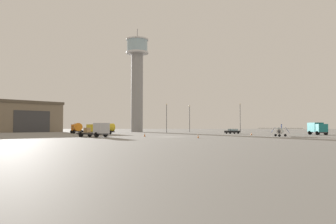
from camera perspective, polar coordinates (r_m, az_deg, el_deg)
name	(u,v)px	position (r m, az deg, el deg)	size (l,w,h in m)	color
ground_plane	(170,137)	(64.34, 0.31, -4.39)	(400.00, 400.00, 0.00)	gray
control_tower	(137,75)	(123.76, -5.46, 6.47)	(8.44, 8.44, 39.22)	gray
hangar	(23,117)	(131.32, -24.23, -0.79)	(30.02, 29.69, 11.10)	#7A6B56
airplane_white	(280,131)	(70.61, 19.17, -3.11)	(8.34, 6.66, 2.57)	white
truck_box_teal	(317,128)	(86.80, 24.76, -2.57)	(3.08, 5.74, 3.00)	#38383D
truck_flatbed_silver	(97,130)	(63.77, -12.40, -3.17)	(7.01, 6.26, 2.72)	#38383D
truck_fuel_tanker_yellow	(101,128)	(86.00, -11.65, -2.80)	(7.07, 6.01, 2.84)	#38383D
truck_fuel_tanker_orange	(77,128)	(98.10, -15.75, -2.68)	(4.48, 6.08, 3.04)	#38383D
car_black	(232,131)	(92.55, 11.28, -3.32)	(4.63, 3.47, 1.37)	black
light_post_west	(240,115)	(117.12, 12.59, -0.58)	(0.44, 0.44, 10.19)	#38383D
light_post_north	(190,116)	(115.24, 3.82, -0.77)	(0.44, 0.44, 9.54)	#38383D
light_post_centre	(167,116)	(107.52, -0.26, -0.62)	(0.44, 0.44, 9.65)	#38383D
traffic_cone_near_left	(145,135)	(65.58, -4.15, -4.06)	(0.36, 0.36, 0.67)	black
traffic_cone_near_right	(251,134)	(78.83, 14.45, -3.73)	(0.36, 0.36, 0.67)	black
traffic_cone_mid_apron	(198,136)	(57.80, 5.31, -4.28)	(0.36, 0.36, 0.64)	black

